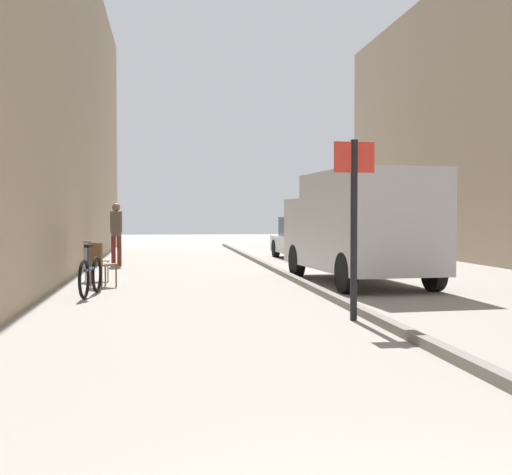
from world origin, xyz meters
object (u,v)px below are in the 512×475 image
Objects in this scene: pedestrian_main_foreground at (116,230)px; bicycle_leaning at (91,276)px; delivery_van at (359,225)px; parked_car at (307,239)px; cafe_chair_near_window at (100,261)px; street_sign_post at (354,213)px; cafe_chair_by_doorway at (93,258)px.

pedestrian_main_foreground reaches higher than bicycle_leaning.
parked_car is at bearing 81.58° from delivery_van.
pedestrian_main_foreground is at bearing 139.32° from cafe_chair_near_window.
street_sign_post is at bearing -100.55° from parked_car.
delivery_van is at bearing -28.72° from pedestrian_main_foreground.
delivery_van is (5.70, -6.24, 0.22)m from pedestrian_main_foreground.
pedestrian_main_foreground is 0.36× the size of delivery_van.
cafe_chair_by_doorway is (-4.31, 6.45, -1.00)m from street_sign_post.
delivery_van is at bearing 21.88° from bicycle_leaning.
parked_car is at bearing 105.32° from cafe_chair_by_doorway.
pedestrian_main_foreground is 0.72× the size of street_sign_post.
parked_car is 4.51× the size of cafe_chair_by_doorway.
street_sign_post is (4.12, -11.33, 0.46)m from pedestrian_main_foreground.
delivery_van is at bearing 45.37° from cafe_chair_by_doorway.
pedestrian_main_foreground is at bearing 128.06° from delivery_van.
delivery_van is 6.10m from cafe_chair_by_doorway.
parked_car reaches higher than bicycle_leaning.
pedestrian_main_foreground is at bearing 146.04° from cafe_chair_by_doorway.
cafe_chair_near_window and cafe_chair_by_doorway have the same top height.
pedestrian_main_foreground is at bearing -72.78° from street_sign_post.
bicycle_leaning is at bearing -123.84° from parked_car.
street_sign_post is at bearing 2.15° from cafe_chair_by_doorway.
cafe_chair_near_window is (-4.04, 5.15, -1.00)m from street_sign_post.
parked_car is at bearing 64.49° from bicycle_leaning.
delivery_van is 5.68m from cafe_chair_near_window.
bicycle_leaning is (-4.08, 3.59, -1.16)m from street_sign_post.
delivery_van is at bearing -95.40° from parked_car.
cafe_chair_near_window is at bearing -19.82° from cafe_chair_by_doorway.
delivery_van reaches higher than cafe_chair_by_doorway.
delivery_van is 5.93m from bicycle_leaning.
pedestrian_main_foreground reaches higher than cafe_chair_by_doorway.
parked_car is at bearing -101.96° from street_sign_post.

